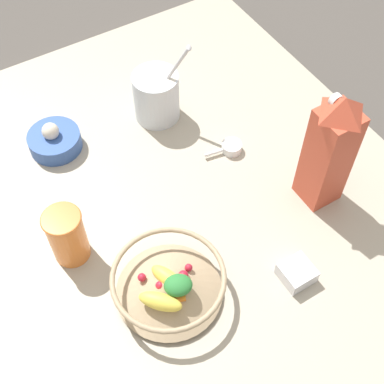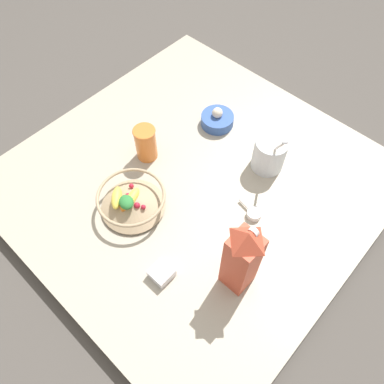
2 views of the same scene
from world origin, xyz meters
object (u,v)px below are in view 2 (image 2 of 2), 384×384
Objects in this scene: fruit_bowl at (131,201)px; yogurt_tub at (270,153)px; drinking_cup at (146,143)px; spice_jar at (161,273)px; milk_carton at (242,259)px; garlic_bowl at (217,119)px.

fruit_bowl is 0.99× the size of yogurt_tub.
drinking_cup is (0.33, 0.24, -0.00)m from yogurt_tub.
milk_carton is at bearing -139.59° from spice_jar.
yogurt_tub reaches higher than drinking_cup.
spice_jar is (0.16, 0.14, -0.12)m from milk_carton.
garlic_bowl is at bearing -7.17° from yogurt_tub.
milk_carton is at bearing 115.17° from yogurt_tub.
fruit_bowl is 0.76× the size of milk_carton.
garlic_bowl is (0.42, -0.41, -0.12)m from milk_carton.
spice_jar is 0.60m from garlic_bowl.
garlic_bowl is (0.26, -0.54, 0.01)m from spice_jar.
milk_carton is 0.52m from drinking_cup.
milk_carton is 0.24m from spice_jar.
milk_carton is (-0.38, -0.04, 0.10)m from fruit_bowl.
yogurt_tub is at bearing -88.08° from spice_jar.
garlic_bowl is at bearing -64.13° from spice_jar.
drinking_cup is 0.44m from spice_jar.
spice_jar is at bearing 157.08° from fruit_bowl.
yogurt_tub reaches higher than garlic_bowl.
fruit_bowl is at bearing 6.15° from milk_carton.
fruit_bowl is 0.21m from drinking_cup.
yogurt_tub is 0.41m from drinking_cup.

